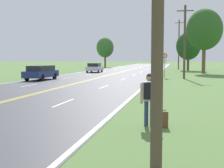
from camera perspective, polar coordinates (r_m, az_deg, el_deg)
The scene contains 12 objects.
hitchhiker_person at distance 10.19m, azimuth 6.85°, elevation -1.90°, with size 0.59×0.43×1.75m.
suitcase at distance 10.25m, azimuth 9.00°, elevation -6.42°, with size 0.45×0.20×0.58m.
fire_hydrant at distance 17.10m, azimuth 7.85°, elevation -1.47°, with size 0.45×0.29×0.80m.
traffic_sign at distance 35.81m, azimuth 9.60°, elevation 4.50°, with size 0.60×0.10×2.81m.
utility_pole_midground at distance 35.00m, azimuth 13.15°, elevation 7.70°, with size 1.80×0.24×7.93m.
utility_pole_far at distance 63.84m, azimuth 12.13°, elevation 7.18°, with size 1.80×0.24×9.83m.
tree_left_verge at distance 76.98m, azimuth -1.27°, elevation 6.67°, with size 4.22×4.22×7.28m.
tree_behind_sign at distance 58.03m, azimuth 13.79°, elevation 6.75°, with size 4.34×4.34×6.92m.
tree_mid_treeline at distance 48.04m, azimuth 16.54°, elevation 9.49°, with size 5.21×5.21×9.40m.
car_dark_blue_suv_nearest at distance 32.75m, azimuth -12.82°, elevation 2.12°, with size 2.01×4.82×1.49m.
car_white_sedan_approaching at distance 48.99m, azimuth -3.19°, elevation 3.01°, with size 2.07×4.34×1.47m.
car_red_suv_mid_near at distance 71.75m, azimuth 8.31°, elevation 3.65°, with size 2.08×4.66×1.74m.
Camera 1 is at (8.65, -7.17, 2.24)m, focal length 50.00 mm.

